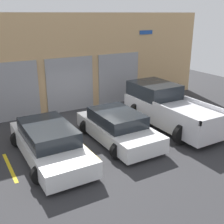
{
  "coord_description": "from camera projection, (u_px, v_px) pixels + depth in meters",
  "views": [
    {
      "loc": [
        -5.55,
        -10.72,
        5.02
      ],
      "look_at": [
        0.0,
        -1.12,
        1.1
      ],
      "focal_mm": 45.0,
      "sensor_mm": 36.0,
      "label": 1
    }
  ],
  "objects": [
    {
      "name": "shophouse_building",
      "position": [
        70.0,
        63.0,
        14.89
      ],
      "size": [
        16.95,
        0.68,
        5.05
      ],
      "color": "tan",
      "rests_on": "ground"
    },
    {
      "name": "pickup_truck",
      "position": [
        168.0,
        108.0,
        13.05
      ],
      "size": [
        2.59,
        5.1,
        1.81
      ],
      "color": "silver",
      "rests_on": "ground"
    },
    {
      "name": "parking_stripe_left",
      "position": [
        86.0,
        148.0,
        11.03
      ],
      "size": [
        0.12,
        2.2,
        0.01
      ],
      "primitive_type": "cube",
      "color": "gold",
      "rests_on": "ground"
    },
    {
      "name": "ground_plane",
      "position": [
        100.0,
        127.0,
        13.04
      ],
      "size": [
        28.0,
        28.0,
        0.0
      ],
      "primitive_type": "plane",
      "color": "#2D2D30"
    },
    {
      "name": "parking_stripe_centre",
      "position": [
        146.0,
        133.0,
        12.4
      ],
      "size": [
        0.12,
        2.2,
        0.01
      ],
      "primitive_type": "cube",
      "color": "gold",
      "rests_on": "ground"
    },
    {
      "name": "sedan_white",
      "position": [
        118.0,
        127.0,
        11.55
      ],
      "size": [
        2.22,
        4.25,
        1.24
      ],
      "color": "white",
      "rests_on": "ground"
    },
    {
      "name": "parking_stripe_right",
      "position": [
        194.0,
        121.0,
        13.78
      ],
      "size": [
        0.12,
        2.2,
        0.01
      ],
      "primitive_type": "cube",
      "color": "gold",
      "rests_on": "ground"
    },
    {
      "name": "parking_stripe_far_left",
      "position": [
        10.0,
        167.0,
        9.66
      ],
      "size": [
        0.12,
        2.2,
        0.01
      ],
      "primitive_type": "cube",
      "color": "gold",
      "rests_on": "ground"
    },
    {
      "name": "sedan_side",
      "position": [
        49.0,
        142.0,
        10.18
      ],
      "size": [
        2.21,
        4.79,
        1.24
      ],
      "color": "white",
      "rests_on": "ground"
    }
  ]
}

